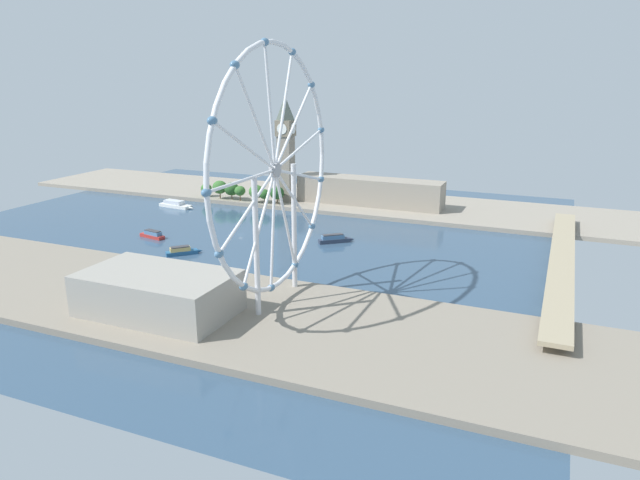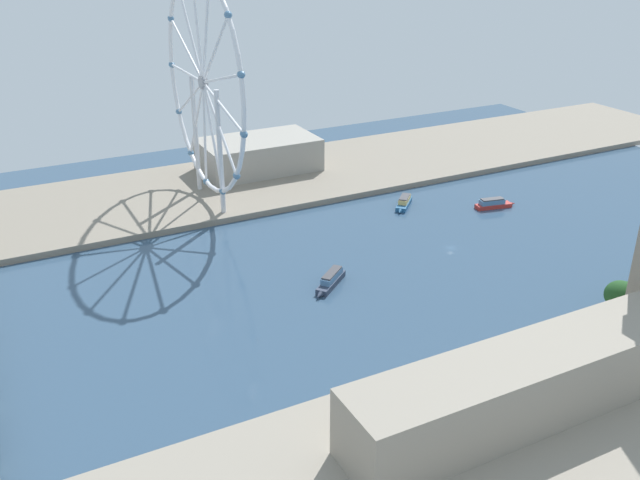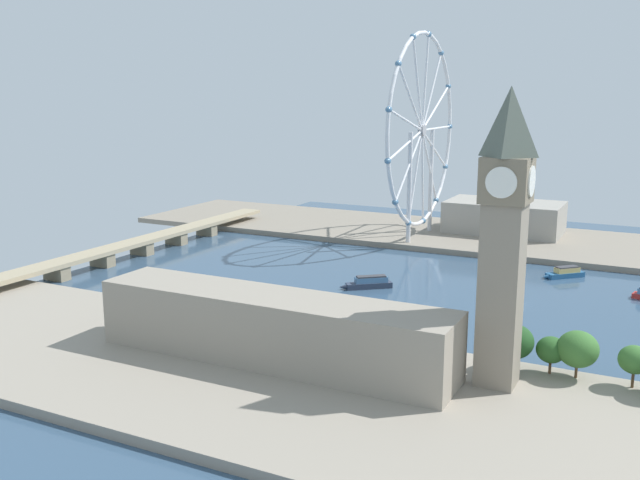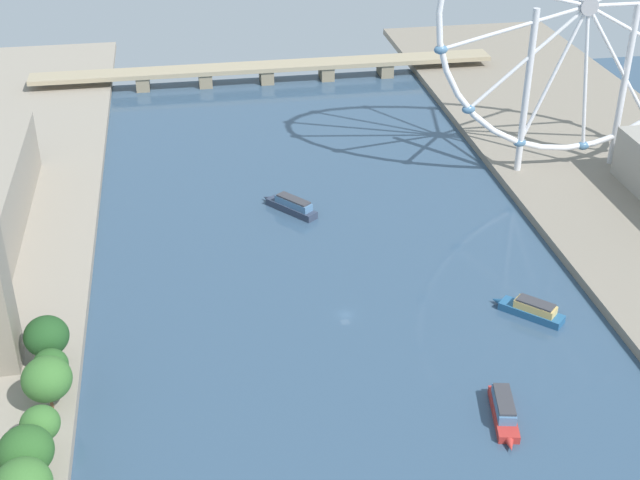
# 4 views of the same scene
# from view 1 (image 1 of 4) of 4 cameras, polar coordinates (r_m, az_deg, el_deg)

# --- Properties ---
(ground_plane) EXTENTS (402.95, 402.95, 0.00)m
(ground_plane) POSITION_cam_1_polar(r_m,az_deg,el_deg) (384.03, -7.81, 0.55)
(ground_plane) COLOR #334C66
(riverbank_left) EXTENTS (90.00, 520.00, 3.00)m
(riverbank_left) POSITION_cam_1_polar(r_m,az_deg,el_deg) (484.26, -0.78, 4.17)
(riverbank_left) COLOR gray
(riverbank_left) RESTS_ON ground_plane
(riverbank_right) EXTENTS (90.00, 520.00, 3.00)m
(riverbank_right) POSITION_cam_1_polar(r_m,az_deg,el_deg) (294.92, -19.42, -4.85)
(riverbank_right) COLOR gray
(riverbank_right) RESTS_ON ground_plane
(clock_tower) EXTENTS (13.41, 13.41, 82.04)m
(clock_tower) POSITION_cam_1_polar(r_m,az_deg,el_deg) (458.96, -3.38, 9.07)
(clock_tower) COLOR gray
(clock_tower) RESTS_ON riverbank_left
(parliament_block) EXTENTS (22.00, 113.93, 20.73)m
(parliament_block) POSITION_cam_1_polar(r_m,az_deg,el_deg) (452.25, 4.88, 4.78)
(parliament_block) COLOR gray
(parliament_block) RESTS_ON riverbank_left
(tree_row_embankment) EXTENTS (13.90, 76.50, 14.71)m
(tree_row_embankment) POSITION_cam_1_polar(r_m,az_deg,el_deg) (468.65, -7.65, 4.87)
(tree_row_embankment) COLOR #513823
(tree_row_embankment) RESTS_ON riverbank_left
(ferris_wheel) EXTENTS (107.56, 3.20, 112.71)m
(ferris_wheel) POSITION_cam_1_polar(r_m,az_deg,el_deg) (250.60, -4.45, 6.71)
(ferris_wheel) COLOR silver
(ferris_wheel) RESTS_ON riverbank_right
(riverside_hall) EXTENTS (37.68, 64.74, 17.99)m
(riverside_hall) POSITION_cam_1_polar(r_m,az_deg,el_deg) (258.27, -15.61, -5.02)
(riverside_hall) COLOR gray
(riverside_hall) RESTS_ON riverbank_right
(river_bridge) EXTENTS (214.95, 12.49, 8.25)m
(river_bridge) POSITION_cam_1_polar(r_m,az_deg,el_deg) (331.23, 22.65, -2.05)
(river_bridge) COLOR tan
(river_bridge) RESTS_ON ground_plane
(tour_boat_0) EXTENTS (17.63, 17.57, 5.12)m
(tour_boat_0) POSITION_cam_1_polar(r_m,az_deg,el_deg) (347.63, -13.40, -1.07)
(tour_boat_0) COLOR #235684
(tour_boat_0) RESTS_ON ground_plane
(tour_boat_1) EXTENTS (8.51, 21.97, 5.02)m
(tour_boat_1) POSITION_cam_1_polar(r_m,az_deg,el_deg) (387.78, -16.17, 0.52)
(tour_boat_1) COLOR #B22D28
(tour_boat_1) RESTS_ON ground_plane
(tour_boat_2) EXTENTS (11.09, 32.70, 5.41)m
(tour_boat_2) POSITION_cam_1_polar(r_m,az_deg,el_deg) (470.32, -14.01, 3.41)
(tour_boat_2) COLOR white
(tour_boat_2) RESTS_ON ground_plane
(tour_boat_3) EXTENTS (17.49, 20.38, 5.52)m
(tour_boat_3) POSITION_cam_1_polar(r_m,az_deg,el_deg) (361.75, 1.46, 0.10)
(tour_boat_3) COLOR #2D384C
(tour_boat_3) RESTS_ON ground_plane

